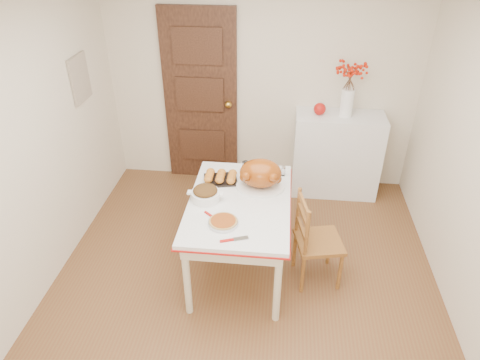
# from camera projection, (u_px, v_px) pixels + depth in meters

# --- Properties ---
(floor) EXTENTS (3.50, 4.00, 0.00)m
(floor) POSITION_uv_depth(u_px,v_px,m) (243.00, 294.00, 3.84)
(floor) COLOR brown
(floor) RESTS_ON ground
(wall_back) EXTENTS (3.50, 0.00, 2.50)m
(wall_back) POSITION_uv_depth(u_px,v_px,m) (261.00, 82.00, 4.86)
(wall_back) COLOR beige
(wall_back) RESTS_ON ground
(wall_left) EXTENTS (0.00, 4.00, 2.50)m
(wall_left) POSITION_uv_depth(u_px,v_px,m) (19.00, 161.00, 3.33)
(wall_left) COLOR beige
(wall_left) RESTS_ON ground
(door_back) EXTENTS (0.85, 0.06, 2.06)m
(door_back) POSITION_uv_depth(u_px,v_px,m) (201.00, 99.00, 5.01)
(door_back) COLOR black
(door_back) RESTS_ON ground
(photo_board) EXTENTS (0.03, 0.35, 0.45)m
(photo_board) POSITION_uv_depth(u_px,v_px,m) (80.00, 79.00, 4.21)
(photo_board) COLOR #B6AA90
(photo_board) RESTS_ON ground
(sideboard) EXTENTS (0.98, 0.44, 0.98)m
(sideboard) POSITION_uv_depth(u_px,v_px,m) (336.00, 155.00, 5.00)
(sideboard) COLOR white
(sideboard) RESTS_ON floor
(kitchen_table) EXTENTS (0.89, 1.30, 0.78)m
(kitchen_table) POSITION_uv_depth(u_px,v_px,m) (239.00, 236.00, 3.91)
(kitchen_table) COLOR silver
(kitchen_table) RESTS_ON floor
(chair_oak) EXTENTS (0.46, 0.46, 0.88)m
(chair_oak) POSITION_uv_depth(u_px,v_px,m) (319.00, 240.00, 3.79)
(chair_oak) COLOR #A06225
(chair_oak) RESTS_ON floor
(berry_vase) EXTENTS (0.32, 0.32, 0.63)m
(berry_vase) POSITION_uv_depth(u_px,v_px,m) (349.00, 88.00, 4.56)
(berry_vase) COLOR white
(berry_vase) RESTS_ON sideboard
(apple) EXTENTS (0.13, 0.13, 0.13)m
(apple) POSITION_uv_depth(u_px,v_px,m) (320.00, 109.00, 4.72)
(apple) COLOR #AF130E
(apple) RESTS_ON sideboard
(turkey_platter) EXTENTS (0.50, 0.43, 0.28)m
(turkey_platter) POSITION_uv_depth(u_px,v_px,m) (261.00, 175.00, 3.81)
(turkey_platter) COLOR #904610
(turkey_platter) RESTS_ON kitchen_table
(pumpkin_pie) EXTENTS (0.29, 0.29, 0.05)m
(pumpkin_pie) POSITION_uv_depth(u_px,v_px,m) (223.00, 222.00, 3.42)
(pumpkin_pie) COLOR #893D13
(pumpkin_pie) RESTS_ON kitchen_table
(stuffing_dish) EXTENTS (0.35, 0.30, 0.12)m
(stuffing_dish) POSITION_uv_depth(u_px,v_px,m) (205.00, 193.00, 3.69)
(stuffing_dish) COLOR #422E14
(stuffing_dish) RESTS_ON kitchen_table
(rolls_tray) EXTENTS (0.34, 0.29, 0.08)m
(rolls_tray) POSITION_uv_depth(u_px,v_px,m) (221.00, 177.00, 3.96)
(rolls_tray) COLOR #C16622
(rolls_tray) RESTS_ON kitchen_table
(pie_server) EXTENTS (0.23, 0.14, 0.01)m
(pie_server) POSITION_uv_depth(u_px,v_px,m) (234.00, 239.00, 3.27)
(pie_server) COLOR silver
(pie_server) RESTS_ON kitchen_table
(carving_knife) EXTENTS (0.22, 0.19, 0.01)m
(carving_knife) POSITION_uv_depth(u_px,v_px,m) (214.00, 218.00, 3.49)
(carving_knife) COLOR silver
(carving_knife) RESTS_ON kitchen_table
(drinking_glass) EXTENTS (0.08, 0.08, 0.12)m
(drinking_glass) POSITION_uv_depth(u_px,v_px,m) (246.00, 167.00, 4.07)
(drinking_glass) COLOR white
(drinking_glass) RESTS_ON kitchen_table
(shaker_pair) EXTENTS (0.10, 0.07, 0.09)m
(shaker_pair) POSITION_uv_depth(u_px,v_px,m) (280.00, 171.00, 4.04)
(shaker_pair) COLOR white
(shaker_pair) RESTS_ON kitchen_table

